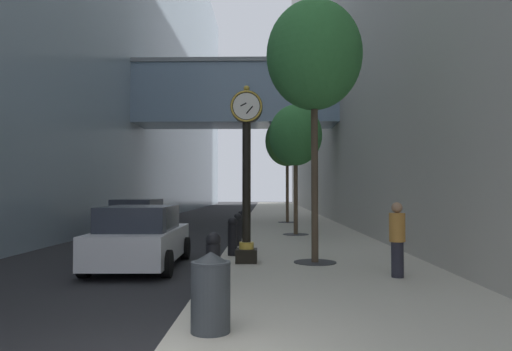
{
  "coord_description": "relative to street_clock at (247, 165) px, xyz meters",
  "views": [
    {
      "loc": [
        1.29,
        -4.97,
        1.99
      ],
      "look_at": [
        0.82,
        16.85,
        2.73
      ],
      "focal_mm": 32.57,
      "sensor_mm": 36.0,
      "label": 1
    }
  ],
  "objects": [
    {
      "name": "ground_plane",
      "position": [
        -0.79,
        19.92,
        -2.68
      ],
      "size": [
        110.0,
        110.0,
        0.0
      ],
      "primitive_type": "plane",
      "color": "#262628",
      "rests_on": "ground"
    },
    {
      "name": "sidewalk_right",
      "position": [
        1.96,
        22.92,
        -2.61
      ],
      "size": [
        5.49,
        80.0,
        0.14
      ],
      "primitive_type": "cube",
      "color": "beige",
      "rests_on": "ground"
    },
    {
      "name": "building_block_left",
      "position": [
        -11.7,
        22.86,
        11.63
      ],
      "size": [
        21.28,
        80.0,
        28.72
      ],
      "color": "#93A8B7",
      "rests_on": "ground"
    },
    {
      "name": "street_clock",
      "position": [
        0.0,
        0.0,
        0.0
      ],
      "size": [
        0.84,
        0.55,
        4.62
      ],
      "color": "black",
      "rests_on": "sidewalk_right"
    },
    {
      "name": "bollard_nearest",
      "position": [
        -0.46,
        -3.56,
        -1.96
      ],
      "size": [
        0.29,
        0.29,
        1.1
      ],
      "color": "black",
      "rests_on": "sidewalk_right"
    },
    {
      "name": "bollard_third",
      "position": [
        -0.46,
        1.33,
        -1.96
      ],
      "size": [
        0.29,
        0.29,
        1.1
      ],
      "color": "black",
      "rests_on": "sidewalk_right"
    },
    {
      "name": "bollard_fourth",
      "position": [
        -0.46,
        3.78,
        -1.96
      ],
      "size": [
        0.29,
        0.29,
        1.1
      ],
      "color": "black",
      "rests_on": "sidewalk_right"
    },
    {
      "name": "bollard_fifth",
      "position": [
        -0.46,
        6.22,
        -1.96
      ],
      "size": [
        0.29,
        0.29,
        1.1
      ],
      "color": "black",
      "rests_on": "sidewalk_right"
    },
    {
      "name": "bollard_sixth",
      "position": [
        -0.46,
        8.67,
        -1.96
      ],
      "size": [
        0.29,
        0.29,
        1.1
      ],
      "color": "black",
      "rests_on": "sidewalk_right"
    },
    {
      "name": "street_tree_near",
      "position": [
        1.77,
        0.03,
        2.85
      ],
      "size": [
        2.5,
        2.5,
        6.86
      ],
      "color": "#333335",
      "rests_on": "sidewalk_right"
    },
    {
      "name": "street_tree_mid_near",
      "position": [
        1.77,
        7.78,
        1.68
      ],
      "size": [
        2.27,
        2.27,
        5.56
      ],
      "color": "#333335",
      "rests_on": "sidewalk_right"
    },
    {
      "name": "street_tree_mid_far",
      "position": [
        1.77,
        15.53,
        2.28
      ],
      "size": [
        2.61,
        2.61,
        6.35
      ],
      "color": "#333335",
      "rests_on": "sidewalk_right"
    },
    {
      "name": "trash_bin",
      "position": [
        -0.22,
        -5.93,
        -2.0
      ],
      "size": [
        0.53,
        0.53,
        1.05
      ],
      "color": "#383D42",
      "rests_on": "sidewalk_right"
    },
    {
      "name": "pedestrian_walking",
      "position": [
        3.33,
        -1.99,
        -1.69
      ],
      "size": [
        0.39,
        0.39,
        1.61
      ],
      "color": "#23232D",
      "rests_on": "sidewalk_right"
    },
    {
      "name": "car_black_near",
      "position": [
        -4.81,
        7.21,
        -1.87
      ],
      "size": [
        2.05,
        4.3,
        1.66
      ],
      "color": "black",
      "rests_on": "ground"
    },
    {
      "name": "car_white_mid",
      "position": [
        -2.75,
        -0.02,
        -1.89
      ],
      "size": [
        2.21,
        4.36,
        1.6
      ],
      "color": "silver",
      "rests_on": "ground"
    }
  ]
}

